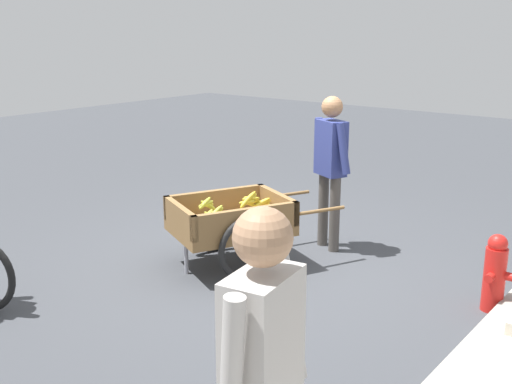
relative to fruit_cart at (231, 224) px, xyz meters
name	(u,v)px	position (x,y,z in m)	size (l,w,h in m)	color
ground_plane	(273,263)	(-0.30, 0.29, -0.44)	(24.00, 24.00, 0.00)	#3D3F44
fruit_cart	(231,224)	(0.00, 0.00, 0.00)	(1.82, 1.38, 0.72)	olive
vendor_person	(331,159)	(-1.04, 0.48, 0.54)	(0.32, 0.55, 1.63)	#4C4742
fire_hydrant	(495,273)	(-0.59, 2.38, -0.10)	(0.25, 0.25, 0.67)	red
plastic_bucket	(230,218)	(-0.88, -0.78, -0.31)	(0.27, 0.27, 0.24)	#1966B2
bystander_person	(262,373)	(2.69, 2.49, 0.58)	(0.51, 0.25, 1.68)	#4C4742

